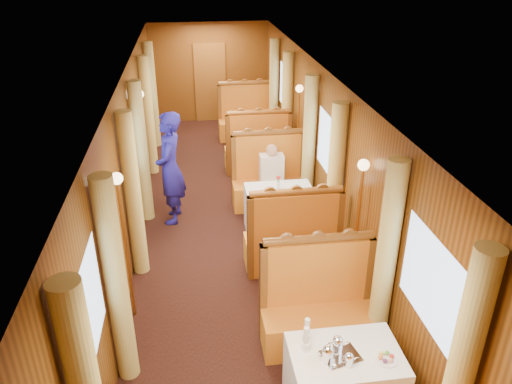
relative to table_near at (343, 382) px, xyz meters
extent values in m
cube|color=brown|center=(-0.75, 9.47, 0.62)|extent=(0.80, 0.04, 2.00)
cube|color=white|center=(0.00, 0.00, 0.00)|extent=(1.05, 0.72, 0.75)
cube|color=#BD4C15|center=(0.00, 0.95, -0.15)|extent=(1.30, 0.55, 0.45)
cube|color=#BD4C15|center=(0.00, 1.17, 0.48)|extent=(1.30, 0.12, 0.80)
cylinder|color=brown|center=(0.00, 1.17, 0.92)|extent=(1.23, 0.10, 0.10)
cube|color=white|center=(0.00, 3.50, 0.00)|extent=(1.05, 0.72, 0.75)
cube|color=#BD4C15|center=(0.00, 2.55, -0.15)|extent=(1.30, 0.55, 0.45)
cube|color=#BD4C15|center=(0.00, 2.33, 0.48)|extent=(1.30, 0.12, 0.80)
cylinder|color=brown|center=(0.00, 2.33, 0.92)|extent=(1.23, 0.10, 0.10)
cube|color=#BD4C15|center=(0.00, 4.45, -0.15)|extent=(1.30, 0.55, 0.45)
cube|color=#BD4C15|center=(0.00, 4.67, 0.48)|extent=(1.30, 0.12, 0.80)
cylinder|color=brown|center=(0.00, 4.67, 0.92)|extent=(1.23, 0.10, 0.10)
cube|color=white|center=(0.00, 7.00, 0.00)|extent=(1.05, 0.72, 0.75)
cube|color=#BD4C15|center=(0.00, 6.05, -0.15)|extent=(1.30, 0.55, 0.45)
cube|color=#BD4C15|center=(0.00, 5.83, 0.48)|extent=(1.30, 0.12, 0.80)
cylinder|color=brown|center=(0.00, 5.83, 0.92)|extent=(1.23, 0.10, 0.10)
cube|color=#BD4C15|center=(0.00, 7.95, -0.15)|extent=(1.30, 0.55, 0.45)
cube|color=#BD4C15|center=(0.00, 8.16, 0.48)|extent=(1.30, 0.12, 0.80)
cylinder|color=brown|center=(0.00, 8.16, 0.92)|extent=(1.23, 0.10, 0.10)
cube|color=silver|center=(-0.06, -0.04, 0.38)|extent=(0.39, 0.33, 0.01)
cylinder|color=white|center=(0.33, -0.13, 0.38)|extent=(0.22, 0.22, 0.01)
cylinder|color=white|center=(-0.37, 0.09, 0.42)|extent=(0.08, 0.08, 0.08)
cylinder|color=white|center=(-0.37, 0.09, 0.55)|extent=(0.05, 0.05, 0.18)
cylinder|color=white|center=(-0.33, 0.21, 0.42)|extent=(0.08, 0.08, 0.08)
cylinder|color=white|center=(-0.33, 0.21, 0.55)|extent=(0.05, 0.05, 0.18)
cylinder|color=silver|center=(-0.03, 3.48, 0.45)|extent=(0.06, 0.06, 0.14)
cylinder|color=silver|center=(0.00, 6.97, 0.45)|extent=(0.06, 0.06, 0.14)
cylinder|color=#C8BC66|center=(-2.13, 0.78, 0.80)|extent=(0.22, 0.22, 2.35)
cylinder|color=#C8BC66|center=(0.63, -0.78, 0.80)|extent=(0.22, 0.22, 2.35)
cylinder|color=#C8BC66|center=(0.63, 0.78, 0.80)|extent=(0.22, 0.22, 2.35)
cylinder|color=#C8BC66|center=(-2.13, 2.72, 0.80)|extent=(0.22, 0.22, 2.35)
cylinder|color=#C8BC66|center=(-2.13, 4.28, 0.80)|extent=(0.22, 0.22, 2.35)
cylinder|color=#C8BC66|center=(0.63, 2.72, 0.80)|extent=(0.22, 0.22, 2.35)
cylinder|color=#C8BC66|center=(0.63, 4.28, 0.80)|extent=(0.22, 0.22, 2.35)
cylinder|color=#C8BC66|center=(-2.13, 6.22, 0.80)|extent=(0.22, 0.22, 2.35)
cylinder|color=#C8BC66|center=(-2.13, 7.78, 0.80)|extent=(0.22, 0.22, 2.35)
cylinder|color=#C8BC66|center=(0.63, 6.22, 0.80)|extent=(0.22, 0.22, 2.35)
cylinder|color=#C8BC66|center=(0.63, 7.78, 0.80)|extent=(0.22, 0.22, 2.35)
cylinder|color=#BF8C3F|center=(-2.15, 1.75, 0.55)|extent=(0.04, 0.04, 1.85)
sphere|color=#FFD18C|center=(-2.15, 1.75, 1.50)|extent=(0.14, 0.14, 0.14)
cylinder|color=#BF8C3F|center=(0.65, 1.75, 0.55)|extent=(0.04, 0.04, 1.85)
sphere|color=#FFD18C|center=(0.65, 1.75, 1.50)|extent=(0.14, 0.14, 0.14)
cylinder|color=#BF8C3F|center=(-2.15, 5.25, 0.55)|extent=(0.04, 0.04, 1.85)
sphere|color=#FFD18C|center=(-2.15, 5.25, 1.50)|extent=(0.14, 0.14, 0.14)
cylinder|color=#BF8C3F|center=(0.65, 5.25, 0.55)|extent=(0.04, 0.04, 1.85)
sphere|color=#FFD18C|center=(0.65, 5.25, 1.50)|extent=(0.14, 0.14, 0.14)
imported|color=navy|center=(-1.69, 4.15, 0.56)|extent=(0.51, 0.73, 1.88)
cube|color=beige|center=(0.00, 4.29, 0.38)|extent=(0.40, 0.24, 0.55)
sphere|color=tan|center=(0.00, 4.29, 0.74)|extent=(0.20, 0.20, 0.20)
cube|color=beige|center=(0.00, 4.12, 0.15)|extent=(0.36, 0.30, 0.14)
camera|label=1|loc=(-1.31, -3.36, 3.78)|focal=35.00mm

